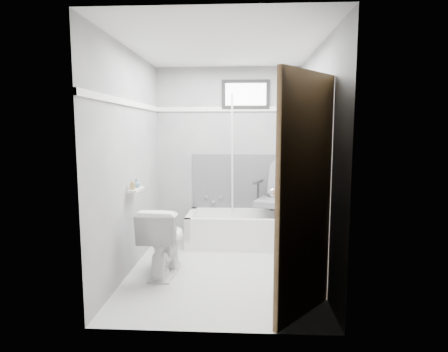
# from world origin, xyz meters

# --- Properties ---
(floor) EXTENTS (2.60, 2.60, 0.00)m
(floor) POSITION_xyz_m (0.00, 0.00, 0.00)
(floor) COLOR silver
(floor) RESTS_ON ground
(ceiling) EXTENTS (2.60, 2.60, 0.00)m
(ceiling) POSITION_xyz_m (0.00, 0.00, 2.40)
(ceiling) COLOR silver
(ceiling) RESTS_ON floor
(wall_back) EXTENTS (2.00, 0.02, 2.40)m
(wall_back) POSITION_xyz_m (0.00, 1.30, 1.20)
(wall_back) COLOR slate
(wall_back) RESTS_ON floor
(wall_front) EXTENTS (2.00, 0.02, 2.40)m
(wall_front) POSITION_xyz_m (0.00, -1.30, 1.20)
(wall_front) COLOR slate
(wall_front) RESTS_ON floor
(wall_left) EXTENTS (0.02, 2.60, 2.40)m
(wall_left) POSITION_xyz_m (-1.00, 0.00, 1.20)
(wall_left) COLOR slate
(wall_left) RESTS_ON floor
(wall_right) EXTENTS (0.02, 2.60, 2.40)m
(wall_right) POSITION_xyz_m (1.00, 0.00, 1.20)
(wall_right) COLOR slate
(wall_right) RESTS_ON floor
(bathtub) EXTENTS (1.50, 0.70, 0.42)m
(bathtub) POSITION_xyz_m (0.23, 0.93, 0.21)
(bathtub) COLOR white
(bathtub) RESTS_ON floor
(office_chair) EXTENTS (0.78, 0.78, 1.05)m
(office_chair) POSITION_xyz_m (0.68, 0.98, 0.65)
(office_chair) COLOR slate
(office_chair) RESTS_ON bathtub
(toilet) EXTENTS (0.45, 0.76, 0.73)m
(toilet) POSITION_xyz_m (-0.62, -0.15, 0.36)
(toilet) COLOR white
(toilet) RESTS_ON floor
(door) EXTENTS (0.78, 0.78, 2.00)m
(door) POSITION_xyz_m (0.98, -1.28, 1.00)
(door) COLOR brown
(door) RESTS_ON floor
(window) EXTENTS (0.66, 0.04, 0.40)m
(window) POSITION_xyz_m (0.25, 1.29, 2.02)
(window) COLOR black
(window) RESTS_ON wall_back
(backerboard) EXTENTS (1.50, 0.02, 0.78)m
(backerboard) POSITION_xyz_m (0.25, 1.29, 0.80)
(backerboard) COLOR #4C4C4F
(backerboard) RESTS_ON wall_back
(trim_back) EXTENTS (2.00, 0.02, 0.06)m
(trim_back) POSITION_xyz_m (0.00, 1.29, 1.82)
(trim_back) COLOR white
(trim_back) RESTS_ON wall_back
(trim_left) EXTENTS (0.02, 2.60, 0.06)m
(trim_left) POSITION_xyz_m (-0.99, 0.00, 1.82)
(trim_left) COLOR white
(trim_left) RESTS_ON wall_left
(pole) EXTENTS (0.02, 0.43, 1.91)m
(pole) POSITION_xyz_m (0.07, 1.06, 1.05)
(pole) COLOR white
(pole) RESTS_ON bathtub
(shelf) EXTENTS (0.10, 0.32, 0.02)m
(shelf) POSITION_xyz_m (-0.93, -0.07, 0.90)
(shelf) COLOR silver
(shelf) RESTS_ON wall_left
(soap_bottle_a) EXTENTS (0.06, 0.06, 0.11)m
(soap_bottle_a) POSITION_xyz_m (-0.94, -0.15, 0.97)
(soap_bottle_a) COLOR #A48C52
(soap_bottle_a) RESTS_ON shelf
(soap_bottle_b) EXTENTS (0.11, 0.11, 0.10)m
(soap_bottle_b) POSITION_xyz_m (-0.94, -0.01, 0.96)
(soap_bottle_b) COLOR slate
(soap_bottle_b) RESTS_ON shelf
(faucet) EXTENTS (0.26, 0.10, 0.16)m
(faucet) POSITION_xyz_m (-0.20, 1.27, 0.55)
(faucet) COLOR silver
(faucet) RESTS_ON wall_back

